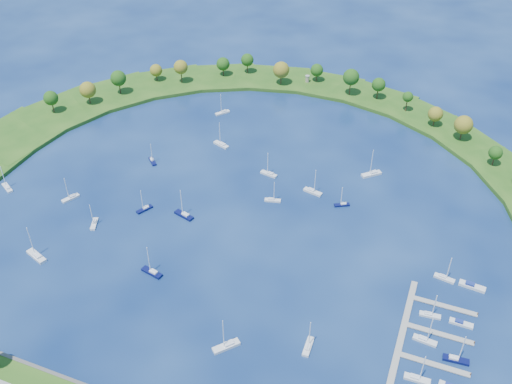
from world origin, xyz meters
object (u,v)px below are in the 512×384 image
(moored_boat_9, at_px, (152,161))
(docked_boat_10, at_px, (444,277))
(moored_boat_3, at_px, (221,144))
(harbor_tower, at_px, (307,79))
(moored_boat_18, at_px, (372,173))
(moored_boat_0, at_px, (313,191))
(docked_boat_8, at_px, (430,314))
(dock_system, at_px, (417,376))
(moored_boat_15, at_px, (94,223))
(moored_boat_4, at_px, (71,197))
(moored_boat_2, at_px, (184,215))
(moored_boat_5, at_px, (223,112))
(moored_boat_6, at_px, (152,272))
(moored_boat_16, at_px, (36,256))
(docked_boat_11, at_px, (472,286))
(moored_boat_10, at_px, (145,208))
(docked_boat_9, at_px, (461,323))
(moored_boat_8, at_px, (269,173))
(moored_boat_14, at_px, (226,345))
(moored_boat_7, at_px, (308,346))
(moored_boat_12, at_px, (273,200))
(moored_boat_11, at_px, (342,204))
(moored_boat_1, at_px, (7,187))
(docked_boat_7, at_px, (456,359))
(docked_boat_6, at_px, (425,340))

(moored_boat_9, distance_m, docked_boat_10, 142.22)
(moored_boat_3, bearing_deg, docked_boat_10, 176.17)
(harbor_tower, relative_size, moored_boat_18, 0.29)
(moored_boat_0, distance_m, docked_boat_8, 79.04)
(dock_system, height_order, moored_boat_15, moored_boat_15)
(moored_boat_0, bearing_deg, moored_boat_4, -143.43)
(moored_boat_2, xyz_separation_m, moored_boat_5, (-20.17, 85.09, -0.05))
(dock_system, bearing_deg, moored_boat_3, 138.31)
(moored_boat_0, xyz_separation_m, moored_boat_6, (-41.59, -70.03, 0.01))
(moored_boat_16, relative_size, moored_boat_18, 1.05)
(dock_system, bearing_deg, docked_boat_11, 74.80)
(moored_boat_10, distance_m, docked_boat_9, 133.40)
(docked_boat_10, relative_size, docked_boat_11, 1.16)
(moored_boat_8, distance_m, moored_boat_18, 47.48)
(moored_boat_9, relative_size, moored_boat_14, 0.77)
(moored_boat_6, bearing_deg, moored_boat_9, -48.41)
(moored_boat_7, height_order, moored_boat_15, moored_boat_7)
(moored_boat_6, bearing_deg, docked_boat_10, -147.86)
(harbor_tower, distance_m, moored_boat_16, 184.89)
(moored_boat_0, relative_size, moored_boat_16, 0.86)
(harbor_tower, relative_size, moored_boat_6, 0.32)
(dock_system, height_order, moored_boat_9, moored_boat_9)
(moored_boat_12, bearing_deg, moored_boat_11, 1.86)
(moored_boat_1, xyz_separation_m, docked_boat_7, (197.62, -21.45, 0.01))
(moored_boat_1, bearing_deg, moored_boat_9, -110.02)
(moored_boat_9, distance_m, docked_boat_6, 149.46)
(moored_boat_5, bearing_deg, moored_boat_12, 77.99)
(harbor_tower, xyz_separation_m, moored_boat_8, (10.69, -92.43, -3.18))
(moored_boat_1, height_order, moored_boat_12, moored_boat_1)
(moored_boat_5, distance_m, moored_boat_8, 61.59)
(moored_boat_1, xyz_separation_m, docked_boat_8, (187.14, -5.59, -0.03))
(harbor_tower, bearing_deg, moored_boat_16, -107.04)
(moored_boat_14, height_order, moored_boat_16, moored_boat_16)
(moored_boat_3, relative_size, moored_boat_7, 1.09)
(docked_boat_6, bearing_deg, moored_boat_4, 178.07)
(moored_boat_4, relative_size, moored_boat_18, 0.83)
(moored_boat_18, bearing_deg, moored_boat_15, -4.46)
(moored_boat_7, relative_size, moored_boat_11, 1.20)
(moored_boat_15, xyz_separation_m, docked_boat_9, (147.18, 1.43, -0.28))
(moored_boat_1, height_order, moored_boat_4, moored_boat_1)
(moored_boat_4, xyz_separation_m, moored_boat_11, (111.85, 39.03, -0.04))
(harbor_tower, distance_m, moored_boat_1, 173.46)
(moored_boat_12, xyz_separation_m, moored_boat_15, (-63.39, -41.89, 0.01))
(docked_boat_9, bearing_deg, moored_boat_14, -150.03)
(harbor_tower, xyz_separation_m, moored_boat_14, (31.66, -188.89, -3.13))
(moored_boat_1, bearing_deg, harbor_tower, -93.40)
(moored_boat_4, height_order, moored_boat_15, moored_boat_4)
(moored_boat_6, bearing_deg, docked_boat_6, -164.62)
(docked_boat_9, relative_size, docked_boat_10, 0.72)
(docked_boat_7, xyz_separation_m, docked_boat_8, (-10.48, 15.86, -0.04))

